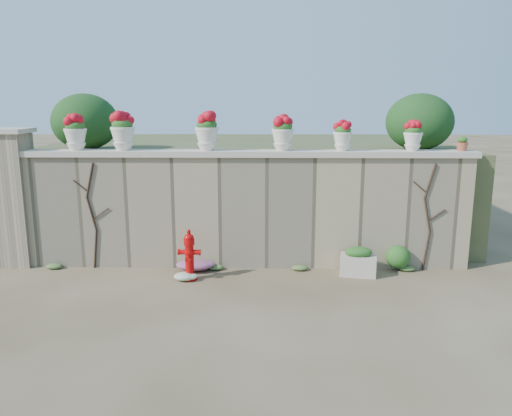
{
  "coord_description": "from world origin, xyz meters",
  "views": [
    {
      "loc": [
        0.39,
        -6.95,
        2.93
      ],
      "look_at": [
        0.23,
        1.4,
        1.15
      ],
      "focal_mm": 35.0,
      "sensor_mm": 36.0,
      "label": 1
    }
  ],
  "objects_px": {
    "fire_hydrant": "(189,255)",
    "urn_pot_0": "(75,133)",
    "planter_box": "(358,262)",
    "terracotta_pot": "(462,144)"
  },
  "relations": [
    {
      "from": "fire_hydrant",
      "to": "terracotta_pot",
      "type": "height_order",
      "value": "terracotta_pot"
    },
    {
      "from": "fire_hydrant",
      "to": "terracotta_pot",
      "type": "relative_size",
      "value": 3.58
    },
    {
      "from": "fire_hydrant",
      "to": "urn_pot_0",
      "type": "distance_m",
      "value": 2.96
    },
    {
      "from": "fire_hydrant",
      "to": "planter_box",
      "type": "xyz_separation_m",
      "value": [
        2.87,
        0.28,
        -0.2
      ]
    },
    {
      "from": "urn_pot_0",
      "to": "terracotta_pot",
      "type": "distance_m",
      "value": 6.75
    },
    {
      "from": "fire_hydrant",
      "to": "planter_box",
      "type": "relative_size",
      "value": 1.31
    },
    {
      "from": "planter_box",
      "to": "urn_pot_0",
      "type": "xyz_separation_m",
      "value": [
        -4.94,
        0.52,
        2.17
      ]
    },
    {
      "from": "urn_pot_0",
      "to": "terracotta_pot",
      "type": "relative_size",
      "value": 2.54
    },
    {
      "from": "planter_box",
      "to": "terracotta_pot",
      "type": "xyz_separation_m",
      "value": [
        1.81,
        0.52,
        1.98
      ]
    },
    {
      "from": "fire_hydrant",
      "to": "urn_pot_0",
      "type": "xyz_separation_m",
      "value": [
        -2.07,
        0.8,
        1.97
      ]
    }
  ]
}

